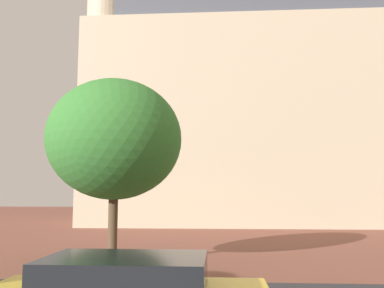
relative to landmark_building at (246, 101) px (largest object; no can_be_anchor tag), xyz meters
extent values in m
cube|color=beige|center=(-0.03, 0.22, -2.15)|extent=(24.07, 10.30, 14.96)
cube|color=#4C515B|center=(-0.03, 0.22, 6.53)|extent=(22.14, 9.48, 2.40)
cube|color=beige|center=(0.28, 0.22, 3.00)|extent=(5.80, 5.80, 25.26)
cylinder|color=beige|center=(-10.57, -3.44, -0.29)|extent=(2.80, 2.80, 18.68)
cube|color=black|center=(-3.60, -26.32, -8.44)|extent=(2.35, 1.58, 0.46)
cylinder|color=brown|center=(-5.68, -19.04, -8.46)|extent=(0.31, 0.31, 2.34)
ellipsoid|color=#387F33|center=(-5.68, -19.04, -5.50)|extent=(4.47, 4.47, 4.02)
camera|label=1|loc=(-2.23, -32.44, -7.28)|focal=38.42mm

